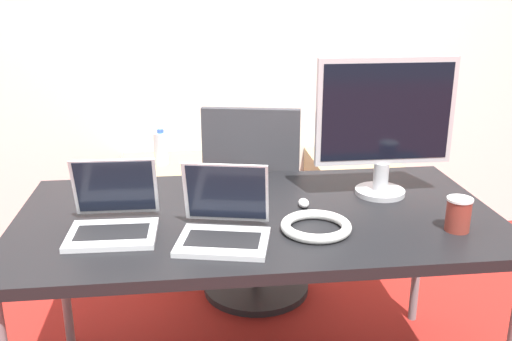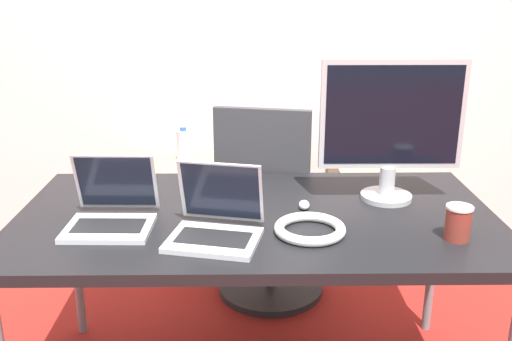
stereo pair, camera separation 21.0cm
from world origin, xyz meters
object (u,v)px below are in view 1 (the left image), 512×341
cabinet_left (165,211)px  monitor (385,123)px  cabinet_right (350,202)px  laptop_right (113,218)px  laptop_left (224,224)px  mouse (304,203)px  water_bottle (161,148)px  cable_coil (316,226)px  office_chair (255,229)px  coffee_cup_white (227,181)px  coffee_cup_brown (458,214)px

cabinet_left → monitor: (0.92, -1.10, 0.77)m
cabinet_right → laptop_right: bearing=-132.5°
laptop_left → laptop_right: bearing=164.5°
cabinet_right → laptop_left: 1.76m
monitor → mouse: bearing=-163.3°
water_bottle → cable_coil: 1.54m
cabinet_left → laptop_right: 1.45m
office_chair → cabinet_right: office_chair is taller
cabinet_left → coffee_cup_white: bearing=-73.0°
coffee_cup_brown → cable_coil: (-0.48, 0.05, -0.04)m
laptop_left → water_bottle: bearing=100.5°
office_chair → monitor: (0.44, -0.57, 0.68)m
monitor → coffee_cup_white: (-0.61, 0.10, -0.25)m
cabinet_right → coffee_cup_white: 1.40m
mouse → coffee_cup_brown: size_ratio=0.52×
monitor → cabinet_right: bearing=79.1°
coffee_cup_brown → cable_coil: bearing=173.6°
laptop_right → mouse: size_ratio=4.84×
water_bottle → coffee_cup_brown: coffee_cup_brown is taller
water_bottle → mouse: 1.35m
cabinet_right → water_bottle: bearing=179.9°
cabinet_left → laptop_left: laptop_left is taller
mouse → coffee_cup_white: bearing=144.6°
water_bottle → cabinet_right: bearing=-0.1°
cabinet_left → coffee_cup_brown: bearing=-54.2°
cabinet_right → mouse: size_ratio=9.47×
water_bottle → laptop_left: laptop_left is taller
office_chair → cabinet_left: size_ratio=1.80×
cabinet_left → coffee_cup_white: (0.31, -1.01, 0.53)m
cabinet_right → mouse: bearing=-114.3°
cabinet_left → laptop_right: laptop_right is taller
cabinet_right → laptop_left: laptop_left is taller
laptop_right → cable_coil: (0.69, -0.08, -0.03)m
cabinet_left → mouse: size_ratio=9.47×
cabinet_left → water_bottle: bearing=90.0°
cabinet_right → coffee_cup_white: (-0.82, -1.01, 0.53)m
coffee_cup_brown → cable_coil: coffee_cup_brown is taller
cabinet_left → cable_coil: cable_coil is taller
cabinet_right → coffee_cup_white: size_ratio=6.14×
cabinet_left → coffee_cup_white: size_ratio=6.14×
laptop_left → monitor: bearing=27.8°
cabinet_right → mouse: (-0.54, -1.20, 0.50)m
coffee_cup_white → coffee_cup_brown: size_ratio=0.80×
laptop_left → monitor: (0.65, 0.34, 0.24)m
laptop_left → mouse: size_ratio=5.48×
laptop_right → mouse: 0.70m
mouse → cable_coil: cable_coil is taller
cabinet_left → laptop_left: 1.56m
office_chair → laptop_left: 1.03m
water_bottle → office_chair: bearing=-48.4°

